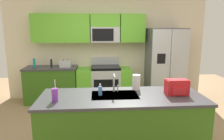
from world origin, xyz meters
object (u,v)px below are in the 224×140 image
Objects in this scene: pepper_mill at (51,63)px; sink_faucet at (114,81)px; range_oven at (104,84)px; paper_towel_roll at (136,82)px; drink_cup_purple at (55,95)px; backpack at (177,87)px; toaster at (65,64)px; bottle_teal at (34,63)px; refrigerator at (165,65)px; soap_dispenser at (100,91)px.

sink_faucet is at bearing -57.00° from pepper_mill.
range_oven is 2.16m from paper_towel_roll.
drink_cup_purple reaches higher than backpack.
drink_cup_purple is at bearing -106.74° from range_oven.
backpack is at bearing -11.44° from sink_faucet.
pepper_mill is 2.68m from paper_towel_roll.
sink_faucet is (1.04, -2.09, 0.08)m from toaster.
range_oven is 1.80m from bottle_teal.
refrigerator is at bearing -0.24° from bottle_teal.
pepper_mill is at bearing 117.19° from soap_dispenser.
backpack is (1.95, -2.27, 0.03)m from toaster.
range_oven is 1.42m from pepper_mill.
drink_cup_purple is at bearing -133.63° from refrigerator.
range_oven is at bearing 113.02° from backpack.
refrigerator is at bearing 54.42° from sink_faucet.
bottle_teal is (-1.71, -0.06, 0.57)m from range_oven.
backpack is (1.13, -0.05, 0.05)m from soap_dispenser.
sink_faucet is 1.66× the size of soap_dispenser.
backpack is (-0.57, -2.26, 0.09)m from refrigerator.
backpack is (2.30, -2.32, 0.02)m from pepper_mill.
sink_faucet reaches higher than pepper_mill.
backpack reaches higher than bottle_teal.
toaster is at bearing -8.08° from pepper_mill.
bottle_teal is (-0.75, -0.01, 0.02)m from toaster.
range_oven is 4.86× the size of toaster.
refrigerator reaches higher than range_oven.
paper_towel_roll reaches higher than backpack.
soap_dispenser is at bearing 19.58° from drink_cup_purple.
drink_cup_purple is at bearing -77.35° from pepper_mill.
range_oven is 2.59m from backpack.
bottle_teal is (-3.27, 0.01, 0.09)m from refrigerator.
soap_dispenser is at bearing -93.53° from range_oven.
refrigerator is at bearing -1.39° from pepper_mill.
backpack reaches higher than toaster.
backpack is (0.55, -0.29, -0.00)m from paper_towel_roll.
pepper_mill reaches higher than toaster.
paper_towel_roll reaches higher than range_oven.
drink_cup_purple is at bearing -174.41° from backpack.
refrigerator is 7.71× the size of paper_towel_roll.
range_oven is at bearing 177.36° from refrigerator.
sink_faucet is (-1.48, -2.07, 0.14)m from refrigerator.
pepper_mill is (-2.87, 0.07, 0.07)m from refrigerator.
bottle_teal is 2.75m from sink_faucet.
sink_faucet reaches higher than range_oven.
pepper_mill is 0.62× the size of backpack.
soap_dispenser is 0.53× the size of backpack.
backpack reaches higher than pepper_mill.
paper_towel_roll is at bearing -49.33° from pepper_mill.
sink_faucet is 0.94× the size of drink_cup_purple.
sink_faucet is (0.08, -2.14, 0.62)m from range_oven.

